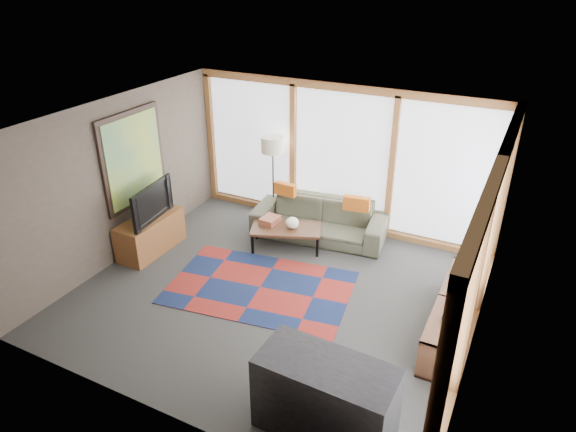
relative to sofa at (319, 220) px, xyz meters
The scene contains 17 objects.
ground 1.90m from the sofa, 86.16° to the right, with size 5.50×5.50×0.00m, color #2E2D2B.
room_envelope 1.88m from the sofa, 64.55° to the right, with size 5.52×5.02×2.62m.
rug 1.87m from the sofa, 94.89° to the right, with size 2.67×1.71×0.01m, color maroon.
sofa is the anchor object (origin of this frame).
pillow_left 0.80m from the sofa, behind, with size 0.40×0.12×0.22m, color #B45415.
pillow_right 0.80m from the sofa, ahead, with size 0.44×0.13×0.24m, color #B45415.
floor_lamp 1.15m from the sofa, 167.68° to the left, with size 0.41×0.41×1.62m, color #30241A, non-canonical shape.
coffee_table 0.71m from the sofa, 119.73° to the right, with size 1.15×0.58×0.38m, color #371C12, non-canonical shape.
book_stack 0.88m from the sofa, 138.90° to the right, with size 0.26×0.32×0.11m, color brown.
vase 0.63m from the sofa, 113.33° to the right, with size 0.22×0.22×0.19m, color white.
bookshelf 3.00m from the sofa, 31.59° to the right, with size 0.38×2.08×0.52m, color #371C12, non-canonical shape.
bowl_a 3.33m from the sofa, 38.77° to the right, with size 0.18×0.18×0.09m, color black.
bowl_b 3.16m from the sofa, 34.54° to the right, with size 0.16×0.16×0.08m, color black.
shelf_picture 2.77m from the sofa, 16.83° to the right, with size 0.04×0.35×0.46m, color black.
tv_console 2.87m from the sofa, 143.99° to the right, with size 0.51×1.21×0.61m, color brown.
television 2.91m from the sofa, 143.38° to the right, with size 1.06×0.14×0.61m, color black.
bar_counter 4.15m from the sofa, 65.63° to the right, with size 1.40×0.65×0.89m, color black.
Camera 1 is at (2.95, -5.47, 4.44)m, focal length 32.00 mm.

